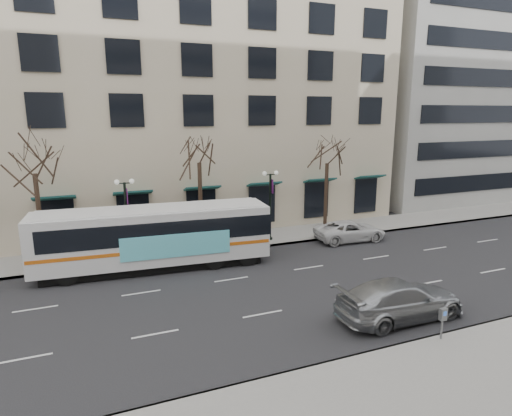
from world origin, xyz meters
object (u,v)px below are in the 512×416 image
tree_far_left (33,157)px  lamp_post_right (270,202)px  city_bus (156,235)px  pay_station (443,317)px  silver_car (400,299)px  tree_far_mid (199,149)px  white_pickup (350,231)px  lamp_post_left (127,214)px  tree_far_right (328,151)px

tree_far_left → lamp_post_right: 15.48m
city_bus → pay_station: city_bus is taller
silver_car → lamp_post_right: bearing=3.3°
city_bus → tree_far_mid: bearing=44.3°
city_bus → lamp_post_right: bearing=20.0°
lamp_post_right → white_pickup: (5.58, -2.00, -2.21)m
city_bus → white_pickup: (14.18, 0.41, -1.31)m
lamp_post_right → silver_car: (0.70, -13.18, -2.04)m
silver_car → pay_station: bearing=-176.2°
tree_far_left → lamp_post_right: bearing=-2.3°
city_bus → lamp_post_left: bearing=124.4°
lamp_post_right → pay_station: bearing=-86.9°
tree_far_right → pay_station: tree_far_right is taller
lamp_post_left → tree_far_mid: bearing=6.9°
white_pickup → pay_station: bearing=165.1°
lamp_post_left → city_bus: size_ratio=0.37×
tree_far_left → city_bus: size_ratio=0.60×
white_pickup → pay_station: (-4.72, -13.56, 0.40)m
lamp_post_left → white_pickup: lamp_post_left is taller
pay_station → lamp_post_right: bearing=96.1°
city_bus → tree_far_left: bearing=159.2°
tree_far_mid → lamp_post_left: tree_far_mid is taller
tree_far_left → lamp_post_right: tree_far_left is taller
tree_far_left → tree_far_right: tree_far_left is taller
tree_far_right → lamp_post_left: 15.40m
tree_far_left → silver_car: 21.69m
tree_far_mid → lamp_post_right: (5.01, -0.60, -3.96)m
lamp_post_right → city_bus: size_ratio=0.37×
tree_far_right → white_pickup: bearing=-77.3°
city_bus → white_pickup: size_ratio=2.65×
white_pickup → lamp_post_left: bearing=87.0°
tree_far_left → lamp_post_left: 6.29m
tree_far_left → lamp_post_left: size_ratio=1.60×
tree_far_left → white_pickup: (20.59, -2.60, -5.97)m
tree_far_right → city_bus: (-13.60, -3.01, -4.38)m
silver_car → white_pickup: silver_car is taller
city_bus → silver_car: bearing=-44.8°
lamp_post_right → white_pickup: 6.32m
tree_far_mid → pay_station: 18.14m
silver_car → city_bus: bearing=41.1°
pay_station → silver_car: bearing=96.6°
lamp_post_left → city_bus: bearing=-59.9°
lamp_post_left → silver_car: (10.70, -13.18, -2.04)m
tree_far_mid → silver_car: bearing=-67.5°
silver_car → pay_station: 2.40m
tree_far_right → pay_station: size_ratio=5.96×
tree_far_right → lamp_post_right: 6.11m
tree_far_right → pay_station: 17.50m
tree_far_right → silver_car: 15.45m
city_bus → silver_car: city_bus is taller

